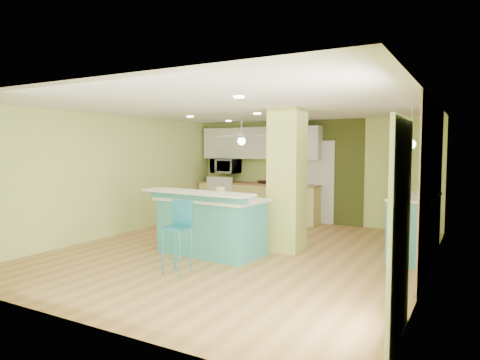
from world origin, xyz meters
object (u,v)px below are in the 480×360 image
object	(u,v)px
bar_stool	(179,224)
side_counter	(415,226)
peninsula	(211,224)
canister	(220,193)
fruit_bowl	(262,182)

from	to	relation	value
bar_stool	side_counter	world-z (taller)	bar_stool
peninsula	canister	bearing A→B (deg)	-0.94
peninsula	fruit_bowl	size ratio (longest dim) A/B	7.60
canister	bar_stool	bearing A→B (deg)	-90.59
fruit_bowl	canister	distance (m)	3.71
peninsula	canister	world-z (taller)	canister
bar_stool	side_counter	distance (m)	3.88
side_counter	fruit_bowl	size ratio (longest dim) A/B	5.79
peninsula	bar_stool	distance (m)	1.17
fruit_bowl	peninsula	bearing A→B (deg)	-77.79
fruit_bowl	canister	xyz separation A→B (m)	(0.98, -3.58, 0.09)
bar_stool	fruit_bowl	bearing A→B (deg)	99.43
peninsula	side_counter	xyz separation A→B (m)	(3.09, 1.45, 0.01)
peninsula	canister	xyz separation A→B (m)	(0.21, -0.02, 0.55)
side_counter	canister	xyz separation A→B (m)	(-2.88, -1.47, 0.54)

